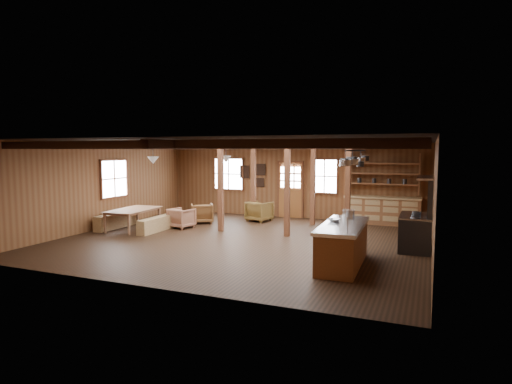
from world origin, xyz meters
TOP-DOWN VIEW (x-y plane):
  - room at (0.00, 0.00)m, footprint 10.04×9.04m
  - ceiling_joists at (0.00, 0.18)m, footprint 9.80×8.82m
  - timber_posts at (0.52, 2.08)m, footprint 3.95×2.35m
  - back_door at (0.00, 4.45)m, footprint 1.02×0.08m
  - window_back_left at (-2.60, 4.46)m, footprint 1.32×0.06m
  - window_back_right at (1.30, 4.46)m, footprint 1.02×0.06m
  - window_left at (-4.96, 0.50)m, footprint 0.14×1.24m
  - notice_boards at (-1.50, 4.46)m, footprint 1.08×0.03m
  - back_counter at (3.40, 4.20)m, footprint 2.55×0.60m
  - pendant_lamps at (-2.25, 1.00)m, footprint 1.86×2.36m
  - pot_rack at (3.09, 0.16)m, footprint 0.38×3.00m
  - kitchen_island at (3.15, -1.60)m, footprint 0.96×2.53m
  - step_stool at (2.39, 0.06)m, footprint 0.52×0.43m
  - commercial_range at (4.65, 0.64)m, footprint 0.79×1.53m
  - dining_table at (-3.90, 0.16)m, footprint 1.16×1.95m
  - bench_wall at (-4.65, 0.16)m, footprint 0.33×1.75m
  - bench_aisle at (-3.05, 0.16)m, footprint 0.31×1.63m
  - armchair_a at (-2.49, 2.08)m, footprint 1.03×1.03m
  - armchair_b at (-0.77, 3.20)m, footprint 0.94×0.96m
  - armchair_c at (-2.65, 1.00)m, footprint 0.82×0.84m
  - counter_pot at (3.09, -0.59)m, footprint 0.29×0.29m
  - bowl at (2.91, -1.38)m, footprint 0.34×0.34m

SIDE VIEW (x-z plane):
  - step_stool at x=2.39m, z-range 0.00..0.40m
  - bench_aisle at x=-3.05m, z-range 0.00..0.45m
  - bench_wall at x=-4.65m, z-range 0.00..0.48m
  - armchair_c at x=-2.65m, z-range 0.00..0.65m
  - dining_table at x=-3.90m, z-range 0.00..0.66m
  - armchair_a at x=-2.49m, z-range 0.00..0.69m
  - armchair_b at x=-0.77m, z-range 0.00..0.72m
  - kitchen_island at x=3.15m, z-range -0.12..1.08m
  - back_counter at x=3.40m, z-range -0.62..1.83m
  - commercial_range at x=4.65m, z-range -0.33..1.56m
  - back_door at x=0.00m, z-range -0.19..1.96m
  - bowl at x=2.91m, z-range 0.94..1.01m
  - counter_pot at x=3.09m, z-range 0.94..1.12m
  - room at x=0.00m, z-range -0.02..2.82m
  - timber_posts at x=0.52m, z-range 0.00..2.80m
  - window_back_left at x=-2.60m, z-range 0.94..2.26m
  - window_back_right at x=1.30m, z-range 0.94..2.26m
  - window_left at x=-4.96m, z-range 0.94..2.26m
  - notice_boards at x=-1.50m, z-range 1.19..2.09m
  - pendant_lamps at x=-2.25m, z-range 1.92..2.58m
  - pot_rack at x=3.09m, z-range 2.08..2.53m
  - ceiling_joists at x=0.00m, z-range 2.59..2.77m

